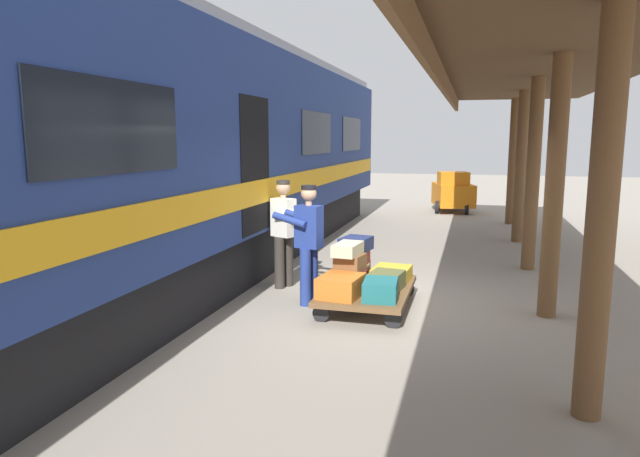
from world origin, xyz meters
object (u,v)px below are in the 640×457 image
Objects in this scene: train_car at (165,157)px; suitcase_teal_softside at (380,290)px; suitcase_brown_leather at (350,263)px; suitcase_orange_carryall at (341,286)px; suitcase_navy_fabric at (356,244)px; suitcase_cream_canvas at (348,249)px; baggage_tug at (453,192)px; luggage_cart at (367,291)px; porter_by_door at (284,230)px; suitcase_yellow_case at (391,274)px; suitcase_maroon_trunk at (349,279)px; porter_in_overalls at (308,240)px; suitcase_olive_duffel at (386,281)px; suitcase_burgundy_valise at (356,257)px; suitcase_tan_vintage at (356,271)px.

suitcase_teal_softside is (-3.51, 0.79, -1.64)m from train_car.
suitcase_brown_leather is at bearing 173.98° from train_car.
suitcase_orange_carryall is 1.04m from suitcase_navy_fabric.
suitcase_cream_canvas is 11.04m from baggage_tug.
suitcase_brown_leather is (0.24, 0.03, 0.39)m from luggage_cart.
suitcase_navy_fabric is 0.26× the size of baggage_tug.
porter_by_door is at bearing -36.22° from suitcase_teal_softside.
suitcase_orange_carryall is 1.59× the size of suitcase_brown_leather.
suitcase_teal_softside is at bearing 140.44° from suitcase_cream_canvas.
baggage_tug is at bearing -92.43° from suitcase_teal_softside.
suitcase_yellow_case is at bearing -176.56° from train_car.
suitcase_maroon_trunk is at bearing 174.43° from train_car.
porter_in_overalls reaches higher than suitcase_cream_canvas.
train_car is 35.26× the size of suitcase_teal_softside.
suitcase_olive_duffel is 0.30× the size of porter_by_door.
suitcase_brown_leather is 0.77× the size of suitcase_navy_fabric.
baggage_tug is at bearing -95.51° from suitcase_burgundy_valise.
train_car is at bearing -12.73° from suitcase_teal_softside.
train_car is at bearing 4.04° from suitcase_tan_vintage.
suitcase_burgundy_valise is at bearing -41.37° from suitcase_olive_duffel.
train_car is 53.24× the size of suitcase_burgundy_valise.
suitcase_yellow_case is at bearing -180.00° from suitcase_tan_vintage.
suitcase_orange_carryall is 1.11× the size of suitcase_cream_canvas.
train_car is at bearing -6.77° from suitcase_cream_canvas.
suitcase_brown_leather reaches higher than suitcase_olive_duffel.
porter_in_overalls reaches higher than suitcase_tan_vintage.
porter_in_overalls is at bearing 39.58° from suitcase_tan_vintage.
suitcase_brown_leather is (0.51, 0.53, 0.25)m from suitcase_yellow_case.
baggage_tug reaches higher than suitcase_maroon_trunk.
suitcase_cream_canvas reaches higher than suitcase_maroon_trunk.
suitcase_brown_leather reaches higher than suitcase_yellow_case.
suitcase_yellow_case is 1.64× the size of suitcase_brown_leather.
porter_in_overalls is 0.98m from porter_by_door.
luggage_cart is at bearing -62.35° from suitcase_teal_softside.
luggage_cart is at bearing 119.58° from suitcase_navy_fabric.
suitcase_yellow_case is 1.73× the size of suitcase_burgundy_valise.
suitcase_olive_duffel is at bearing 179.81° from porter_in_overalls.
porter_by_door is (1.21, -0.77, 0.52)m from suitcase_maroon_trunk.
suitcase_tan_vintage reaches higher than luggage_cart.
suitcase_teal_softside is 0.73m from suitcase_brown_leather.
suitcase_brown_leather is 0.69m from porter_in_overalls.
suitcase_maroon_trunk is (0.00, 0.50, -0.00)m from suitcase_tan_vintage.
suitcase_orange_carryall is 0.50m from suitcase_maroon_trunk.
suitcase_yellow_case is 1.14× the size of suitcase_cream_canvas.
baggage_tug is (-1.01, -11.43, 0.20)m from suitcase_orange_carryall.
suitcase_maroon_trunk is 1.50× the size of suitcase_burgundy_valise.
porter_by_door reaches higher than suitcase_cream_canvas.
luggage_cart is at bearing 119.54° from suitcase_burgundy_valise.
suitcase_navy_fabric is at bearing -61.41° from suitcase_teal_softside.
suitcase_teal_softside is 0.87× the size of suitcase_yellow_case.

